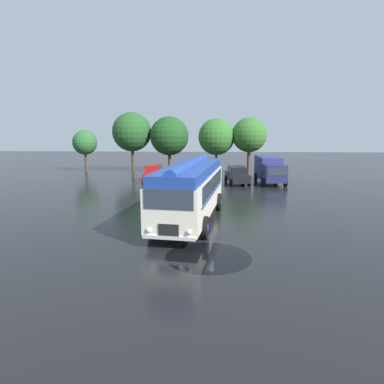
{
  "coord_description": "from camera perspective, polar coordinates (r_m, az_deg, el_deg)",
  "views": [
    {
      "loc": [
        1.02,
        -18.99,
        5.24
      ],
      "look_at": [
        -0.1,
        1.64,
        1.4
      ],
      "focal_mm": 32.0,
      "sensor_mm": 36.0,
      "label": 1
    }
  ],
  "objects": [
    {
      "name": "ground_plane",
      "position": [
        19.73,
        0.04,
        -4.88
      ],
      "size": [
        120.0,
        120.0,
        0.0
      ],
      "primitive_type": "plane",
      "color": "black"
    },
    {
      "name": "vintage_bus",
      "position": [
        19.44,
        -0.25,
        0.62
      ],
      "size": [
        3.81,
        10.34,
        3.49
      ],
      "color": "silver",
      "rests_on": "ground"
    },
    {
      "name": "car_near_left",
      "position": [
        34.39,
        -6.44,
        3.12
      ],
      "size": [
        2.18,
        4.31,
        1.66
      ],
      "color": "maroon",
      "rests_on": "ground"
    },
    {
      "name": "car_mid_left",
      "position": [
        33.0,
        -2.02,
        2.87
      ],
      "size": [
        2.1,
        4.27,
        1.66
      ],
      "color": "#4C5156",
      "rests_on": "ground"
    },
    {
      "name": "car_mid_right",
      "position": [
        32.8,
        2.69,
        2.82
      ],
      "size": [
        2.42,
        4.41,
        1.66
      ],
      "color": "#B7BABF",
      "rests_on": "ground"
    },
    {
      "name": "car_far_right",
      "position": [
        33.21,
        7.55,
        2.83
      ],
      "size": [
        2.37,
        4.39,
        1.66
      ],
      "color": "black",
      "rests_on": "ground"
    },
    {
      "name": "box_van",
      "position": [
        34.31,
        12.78,
        3.77
      ],
      "size": [
        2.57,
        5.86,
        2.5
      ],
      "color": "navy",
      "rests_on": "ground"
    },
    {
      "name": "tree_far_left",
      "position": [
        44.01,
        -17.42,
        7.8
      ],
      "size": [
        2.96,
        2.96,
        5.05
      ],
      "color": "#4C3823",
      "rests_on": "ground"
    },
    {
      "name": "tree_left_of_centre",
      "position": [
        42.29,
        -10.09,
        9.79
      ],
      "size": [
        4.68,
        4.68,
        7.19
      ],
      "color": "#4C3823",
      "rests_on": "ground"
    },
    {
      "name": "tree_centre",
      "position": [
        41.12,
        -3.89,
        9.2
      ],
      "size": [
        4.59,
        4.59,
        6.67
      ],
      "color": "#4C3823",
      "rests_on": "ground"
    },
    {
      "name": "tree_right_of_centre",
      "position": [
        39.76,
        4.05,
        9.06
      ],
      "size": [
        4.17,
        4.17,
        6.4
      ],
      "color": "#4C3823",
      "rests_on": "ground"
    },
    {
      "name": "tree_far_right",
      "position": [
        39.76,
        9.52,
        9.34
      ],
      "size": [
        3.92,
        3.92,
        6.49
      ],
      "color": "#4C3823",
      "rests_on": "ground"
    },
    {
      "name": "puddle_patch",
      "position": [
        14.43,
        2.73,
        -10.75
      ],
      "size": [
        3.6,
        3.6,
        0.01
      ],
      "primitive_type": "cylinder",
      "color": "black",
      "rests_on": "ground"
    }
  ]
}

